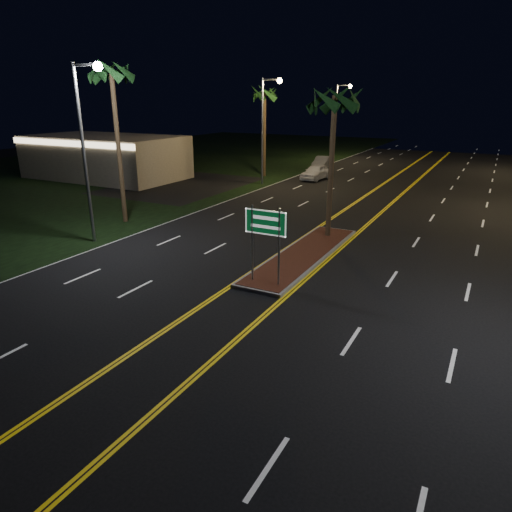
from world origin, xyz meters
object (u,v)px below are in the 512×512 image
Objects in this scene: palm_median at (335,100)px; streetlight_left_far at (339,113)px; commercial_building at (105,157)px; palm_left_near at (111,74)px; highway_sign at (266,230)px; streetlight_left_near at (87,134)px; palm_left_far at (265,94)px; streetlight_left_mid at (266,119)px; car_far at (322,162)px; car_near at (316,171)px; median_island at (304,255)px.

streetlight_left_far is at bearing 107.58° from palm_median.
palm_left_near is (13.50, -11.99, 6.68)m from commercial_building.
streetlight_left_near is (-10.61, 1.20, 3.25)m from highway_sign.
palm_left_near is at bearing -89.14° from palm_left_far.
palm_median is at bearing -72.42° from streetlight_left_far.
car_far is at bearing 84.53° from streetlight_left_mid.
highway_sign is 26.86m from car_near.
streetlight_left_near is 20.00m from streetlight_left_mid.
palm_median is at bearing 31.49° from streetlight_left_near.
streetlight_left_mid is at bearing -118.94° from car_near.
car_near is (-7.55, 21.52, 0.75)m from median_island.
streetlight_left_far reaches higher than commercial_building.
highway_sign is at bearing -80.39° from car_far.
streetlight_left_mid is at bearing 128.17° from palm_median.
commercial_building is 1.53× the size of palm_left_near.
car_near is at bearing 24.82° from commercial_building.
streetlight_left_far is 16.28m from palm_left_far.
palm_left_near reaches higher than median_island.
car_near is at bearing 5.71° from palm_left_far.
highway_sign is 23.93m from streetlight_left_mid.
streetlight_left_far reaches higher than palm_median.
commercial_building is 16.47m from palm_left_far.
car_far is at bearing 108.36° from median_island.
streetlight_left_mid is 1.08× the size of palm_median.
palm_left_near reaches higher than highway_sign.
commercial_building is at bearing 146.52° from highway_sign.
palm_left_near is 2.10× the size of car_far.
median_island is 25.76m from palm_left_far.
streetlight_left_far is (0.00, 40.00, 0.00)m from streetlight_left_near.
palm_median is (10.61, -33.50, 1.62)m from streetlight_left_far.
palm_left_near is at bearing 115.26° from streetlight_left_near.
car_near is at bearing 106.35° from highway_sign.
palm_left_far is at bearing 126.18° from palm_median.
palm_median is (10.61, 6.50, 1.62)m from streetlight_left_near.
streetlight_left_far is at bearing 87.00° from palm_left_near.
palm_left_far reaches higher than palm_median.
streetlight_left_near is 1.08× the size of palm_median.
streetlight_left_mid reaches higher than highway_sign.
palm_median is at bearing -75.82° from car_far.
palm_left_far is at bearing 31.25° from commercial_building.
streetlight_left_far reaches higher than median_island.
streetlight_left_far is 35.18m from palm_median.
car_far is (-9.50, 25.12, -6.50)m from palm_median.
palm_left_far is 1.89× the size of car_far.
streetlight_left_mid is (0.00, 20.00, 0.00)m from streetlight_left_near.
median_island is 29.13m from commercial_building.
palm_left_near reaches higher than car_near.
highway_sign is 0.36× the size of streetlight_left_near.
commercial_building reaches higher than highway_sign.
median_island is at bearing -65.49° from car_near.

